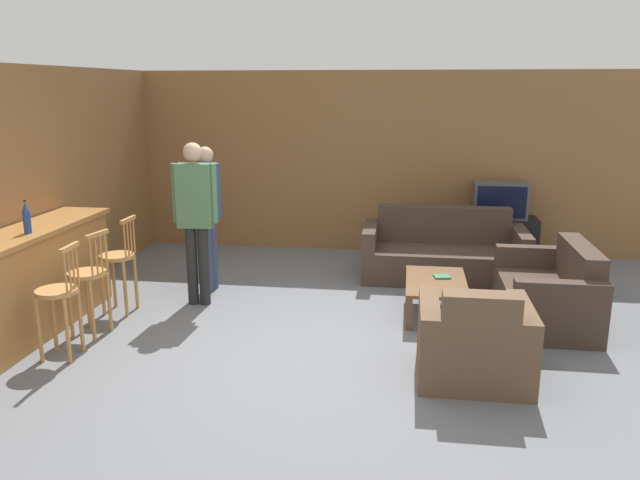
% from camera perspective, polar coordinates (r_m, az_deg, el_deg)
% --- Properties ---
extents(ground_plane, '(24.00, 24.00, 0.00)m').
position_cam_1_polar(ground_plane, '(5.88, -0.06, -9.98)').
color(ground_plane, slate).
extents(wall_back, '(9.40, 0.08, 2.60)m').
position_cam_1_polar(wall_back, '(9.14, 3.25, 7.09)').
color(wall_back, olive).
rests_on(wall_back, ground_plane).
extents(wall_left, '(0.08, 8.72, 2.60)m').
position_cam_1_polar(wall_left, '(7.83, -22.30, 4.93)').
color(wall_left, olive).
rests_on(wall_left, ground_plane).
extents(bar_counter, '(0.55, 2.19, 1.04)m').
position_cam_1_polar(bar_counter, '(6.77, -24.56, -3.31)').
color(bar_counter, '#A87038').
rests_on(bar_counter, ground_plane).
extents(bar_chair_near, '(0.39, 0.39, 1.04)m').
position_cam_1_polar(bar_chair_near, '(6.00, -22.74, -5.04)').
color(bar_chair_near, '#B77F42').
rests_on(bar_chair_near, ground_plane).
extents(bar_chair_mid, '(0.43, 0.43, 1.04)m').
position_cam_1_polar(bar_chair_mid, '(6.44, -20.37, -3.57)').
color(bar_chair_mid, '#B77F42').
rests_on(bar_chair_mid, ground_plane).
extents(bar_chair_far, '(0.37, 0.37, 1.04)m').
position_cam_1_polar(bar_chair_far, '(6.99, -17.90, -2.03)').
color(bar_chair_far, '#B77F42').
rests_on(bar_chair_far, ground_plane).
extents(couch_far, '(2.02, 0.93, 0.86)m').
position_cam_1_polar(couch_far, '(8.07, 11.23, -1.32)').
color(couch_far, '#423328').
rests_on(couch_far, ground_plane).
extents(armchair_near, '(0.91, 0.88, 0.84)m').
position_cam_1_polar(armchair_near, '(5.38, 13.92, -9.25)').
color(armchair_near, brown).
rests_on(armchair_near, ground_plane).
extents(loveseat_right, '(0.85, 1.46, 0.83)m').
position_cam_1_polar(loveseat_right, '(6.87, 20.28, -4.66)').
color(loveseat_right, '#423328').
rests_on(loveseat_right, ground_plane).
extents(coffee_table, '(0.63, 1.08, 0.37)m').
position_cam_1_polar(coffee_table, '(6.75, 10.56, -4.06)').
color(coffee_table, brown).
rests_on(coffee_table, ground_plane).
extents(tv_unit, '(1.06, 0.46, 0.61)m').
position_cam_1_polar(tv_unit, '(9.03, 15.86, 0.09)').
color(tv_unit, black).
rests_on(tv_unit, ground_plane).
extents(tv, '(0.72, 0.42, 0.50)m').
position_cam_1_polar(tv, '(8.91, 16.10, 3.57)').
color(tv, '#4C4C4C').
rests_on(tv, tv_unit).
extents(bottle, '(0.07, 0.07, 0.31)m').
position_cam_1_polar(bottle, '(6.42, -25.25, 1.83)').
color(bottle, '#234293').
rests_on(bottle, bar_counter).
extents(book_on_table, '(0.19, 0.18, 0.02)m').
position_cam_1_polar(book_on_table, '(6.85, 11.09, -3.31)').
color(book_on_table, '#33704C').
rests_on(book_on_table, coffee_table).
extents(person_by_window, '(0.21, 0.55, 1.71)m').
position_cam_1_polar(person_by_window, '(7.39, -10.26, 2.69)').
color(person_by_window, '#384260').
rests_on(person_by_window, ground_plane).
extents(person_by_counter, '(0.50, 0.20, 1.80)m').
position_cam_1_polar(person_by_counter, '(6.90, -11.32, 2.45)').
color(person_by_counter, black).
rests_on(person_by_counter, ground_plane).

